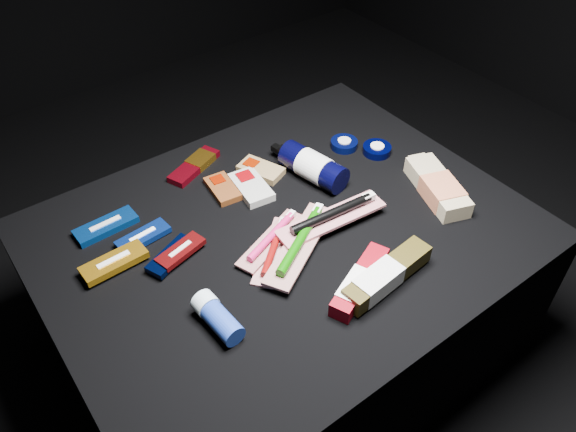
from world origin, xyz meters
TOP-DOWN VIEW (x-y plane):
  - ground at (0.00, 0.00)m, footprint 3.00×3.00m
  - cloth_table at (0.00, 0.00)m, footprint 0.98×0.78m
  - luna_bar_0 at (-0.30, 0.22)m, footprint 0.13×0.05m
  - luna_bar_1 at (-0.25, 0.15)m, footprint 0.11×0.05m
  - luna_bar_2 at (-0.23, 0.06)m, footprint 0.12×0.08m
  - luna_bar_3 at (-0.33, 0.11)m, footprint 0.13×0.05m
  - luna_bar_4 at (-0.21, 0.06)m, footprint 0.11×0.06m
  - clif_bar_0 at (-0.04, 0.18)m, footprint 0.06×0.10m
  - clif_bar_1 at (0.01, 0.15)m, footprint 0.08×0.12m
  - clif_bar_2 at (0.06, 0.19)m, footprint 0.09×0.12m
  - power_bar at (-0.04, 0.29)m, footprint 0.15×0.10m
  - lotion_bottle at (0.15, 0.10)m, footprint 0.09×0.21m
  - cream_tin_upper at (0.29, 0.15)m, footprint 0.07×0.07m
  - cream_tin_lower at (0.34, 0.08)m, footprint 0.07×0.07m
  - bodywash_bottle at (0.34, -0.11)m, footprint 0.13×0.21m
  - deodorant_stick at (-0.24, -0.13)m, footprint 0.05×0.11m
  - toothbrush_pack_0 at (-0.06, -0.04)m, footprint 0.17×0.16m
  - toothbrush_pack_1 at (-0.05, -0.02)m, footprint 0.19×0.11m
  - toothbrush_pack_2 at (-0.01, -0.07)m, footprint 0.24×0.17m
  - toothbrush_pack_3 at (0.08, -0.05)m, footprint 0.25×0.08m
  - toothpaste_carton_red at (0.01, -0.22)m, footprint 0.18×0.11m
  - toothpaste_carton_green at (0.06, -0.24)m, footprint 0.21×0.07m

SIDE VIEW (x-z plane):
  - ground at x=0.00m, z-range 0.00..0.00m
  - cloth_table at x=0.00m, z-range 0.00..0.40m
  - luna_bar_0 at x=-0.30m, z-range 0.40..0.42m
  - toothbrush_pack_0 at x=-0.06m, z-range 0.40..0.42m
  - clif_bar_0 at x=-0.04m, z-range 0.40..0.42m
  - power_bar at x=-0.04m, z-range 0.40..0.42m
  - clif_bar_2 at x=0.06m, z-range 0.40..0.42m
  - luna_bar_1 at x=-0.25m, z-range 0.40..0.42m
  - cream_tin_upper at x=0.29m, z-range 0.40..0.42m
  - clif_bar_1 at x=0.01m, z-range 0.40..0.42m
  - cream_tin_lower at x=0.34m, z-range 0.40..0.42m
  - luna_bar_2 at x=-0.23m, z-range 0.40..0.42m
  - toothbrush_pack_1 at x=-0.05m, z-range 0.40..0.43m
  - luna_bar_3 at x=-0.33m, z-range 0.41..0.42m
  - luna_bar_4 at x=-0.21m, z-range 0.41..0.42m
  - toothpaste_carton_red at x=0.01m, z-range 0.40..0.43m
  - bodywash_bottle at x=0.34m, z-range 0.40..0.44m
  - deodorant_stick at x=-0.24m, z-range 0.40..0.44m
  - toothbrush_pack_2 at x=-0.01m, z-range 0.41..0.44m
  - toothpaste_carton_green at x=0.06m, z-range 0.40..0.45m
  - toothbrush_pack_3 at x=0.08m, z-range 0.42..0.44m
  - lotion_bottle at x=0.15m, z-range 0.40..0.47m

